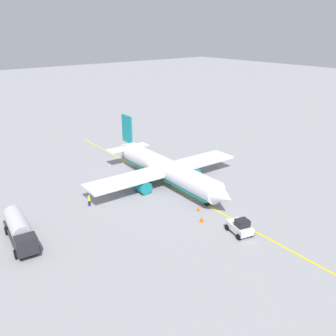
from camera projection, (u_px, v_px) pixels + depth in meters
The scene contains 8 objects.
ground_plane at pixel (168, 184), 63.24m from camera, with size 400.00×400.00×0.00m, color #939399.
airplane at pixel (166, 169), 62.70m from camera, with size 30.97×28.65×9.51m.
fuel_tanker at pixel (20, 229), 45.91m from camera, with size 10.30×3.84×3.15m.
pushback_tug at pixel (240, 227), 47.92m from camera, with size 3.98×3.07×2.20m.
refueling_worker at pixel (89, 201), 55.52m from camera, with size 0.62×0.53×1.71m.
safety_cone_nose at pixel (198, 209), 54.07m from camera, with size 0.57×0.57×0.63m, color #F2590F.
safety_cone_wingtip at pixel (202, 219), 51.09m from camera, with size 0.67×0.67×0.75m, color #F2590F.
taxi_line_marking at pixel (168, 184), 63.24m from camera, with size 65.86×0.30×0.01m, color yellow.
Camera 1 is at (45.16, -36.47, 25.26)m, focal length 39.72 mm.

